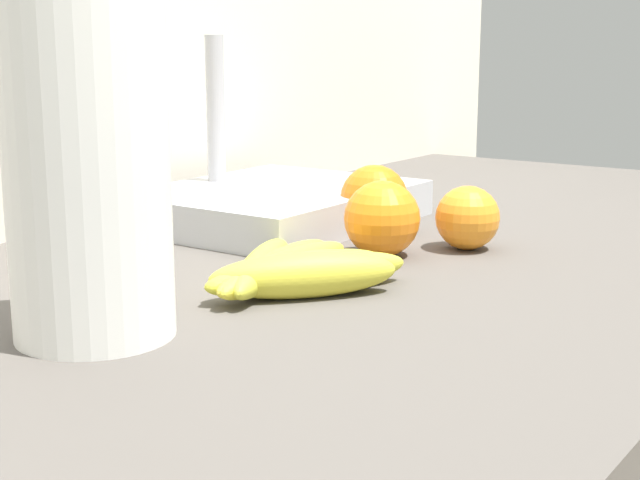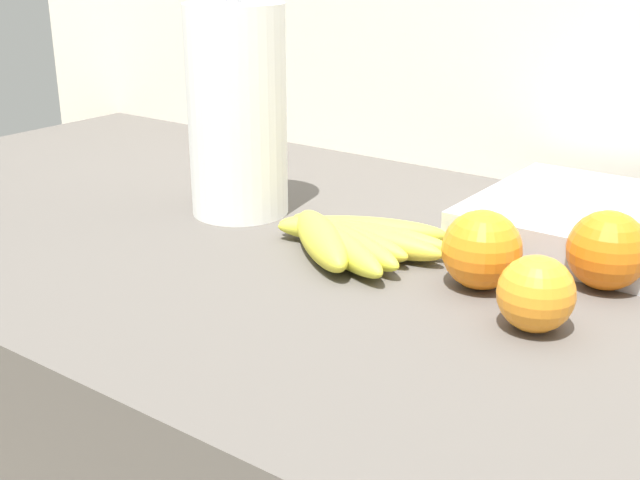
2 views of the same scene
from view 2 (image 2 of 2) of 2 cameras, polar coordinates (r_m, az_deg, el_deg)
name	(u,v)px [view 2 (image 2 of 2)]	position (r m, az deg, el deg)	size (l,w,h in m)	color
wall_back	(537,311)	(1.32, 15.09, -4.86)	(2.25, 0.06, 1.30)	silver
banana_bunch	(345,238)	(0.92, 1.81, 0.12)	(0.22, 0.19, 0.04)	gold
orange_back_left	(607,250)	(0.87, 19.61, -0.69)	(0.08, 0.08, 0.08)	orange
orange_center	(482,250)	(0.84, 11.34, -0.67)	(0.08, 0.08, 0.08)	orange
orange_back_right	(536,294)	(0.76, 14.98, -3.68)	(0.07, 0.07, 0.07)	orange
paper_towel_roll	(237,112)	(1.04, -5.85, 9.00)	(0.13, 0.13, 0.30)	white
sink_basin	(626,225)	(1.01, 20.79, 1.03)	(0.34, 0.27, 0.23)	#B7BABF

